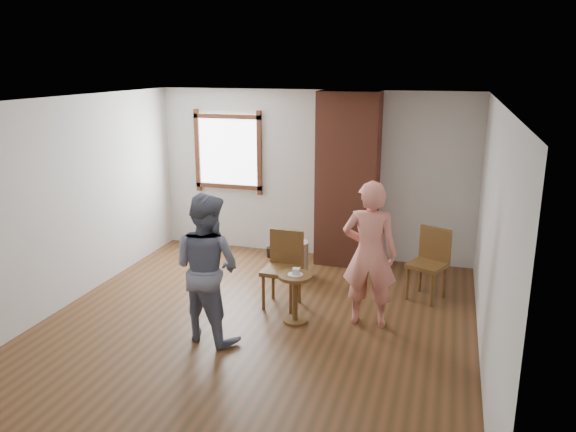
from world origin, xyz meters
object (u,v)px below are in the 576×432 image
Objects in this scene: side_table at (295,290)px; man at (207,268)px; dining_chair_left at (284,264)px; dining_chair_right at (430,260)px; person_pink at (370,254)px; stoneware_crock at (294,259)px.

man reaches higher than side_table.
dining_chair_left is 0.57× the size of man.
person_pink is (-0.65, -1.01, 0.35)m from dining_chair_right.
person_pink is at bearing -98.98° from dining_chair_right.
man is at bearing 24.21° from person_pink.
person_pink is at bearing -136.54° from man.
dining_chair_left is at bearing 121.07° from side_table.
stoneware_crock is 0.54× the size of dining_chair_left.
man reaches higher than dining_chair_right.
dining_chair_left is 0.55× the size of person_pink.
dining_chair_left reaches higher than dining_chair_right.
stoneware_crock is at bearing -84.53° from man.
dining_chair_right is at bearing 24.62° from dining_chair_left.
man is (-2.30, -1.86, 0.31)m from dining_chair_right.
dining_chair_left is 1.03× the size of dining_chair_right.
man is (-0.53, -1.12, 0.30)m from dining_chair_left.
stoneware_crock is at bearing -163.32° from dining_chair_right.
person_pink reaches higher than dining_chair_left.
man reaches higher than dining_chair_left.
side_table is (0.42, -1.46, 0.15)m from stoneware_crock.
side_table is (0.29, -0.48, -0.13)m from dining_chair_left.
person_pink reaches higher than side_table.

